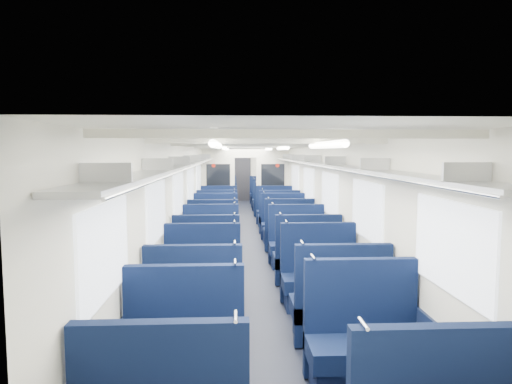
# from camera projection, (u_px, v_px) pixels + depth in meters

# --- Properties ---
(floor) EXTENTS (2.80, 18.00, 0.01)m
(floor) POSITION_uv_depth(u_px,v_px,m) (249.00, 240.00, 11.14)
(floor) COLOR black
(floor) RESTS_ON ground
(ceiling) EXTENTS (2.80, 18.00, 0.01)m
(ceiling) POSITION_uv_depth(u_px,v_px,m) (249.00, 145.00, 10.93)
(ceiling) COLOR white
(ceiling) RESTS_ON wall_left
(wall_left) EXTENTS (0.02, 18.00, 2.35)m
(wall_left) POSITION_uv_depth(u_px,v_px,m) (192.00, 193.00, 10.97)
(wall_left) COLOR silver
(wall_left) RESTS_ON floor
(dado_left) EXTENTS (0.03, 17.90, 0.70)m
(dado_left) POSITION_uv_depth(u_px,v_px,m) (193.00, 226.00, 11.04)
(dado_left) COLOR black
(dado_left) RESTS_ON floor
(wall_right) EXTENTS (0.02, 18.00, 2.35)m
(wall_right) POSITION_uv_depth(u_px,v_px,m) (305.00, 193.00, 11.11)
(wall_right) COLOR silver
(wall_right) RESTS_ON floor
(dado_right) EXTENTS (0.03, 17.90, 0.70)m
(dado_right) POSITION_uv_depth(u_px,v_px,m) (304.00, 225.00, 11.18)
(dado_right) COLOR black
(dado_right) RESTS_ON floor
(wall_far) EXTENTS (2.80, 0.02, 2.35)m
(wall_far) POSITION_uv_depth(u_px,v_px,m) (242.00, 174.00, 19.99)
(wall_far) COLOR silver
(wall_far) RESTS_ON floor
(luggage_rack_left) EXTENTS (0.36, 17.40, 0.18)m
(luggage_rack_left) POSITION_uv_depth(u_px,v_px,m) (200.00, 161.00, 10.90)
(luggage_rack_left) COLOR #B2B5BA
(luggage_rack_left) RESTS_ON wall_left
(luggage_rack_right) EXTENTS (0.36, 17.40, 0.18)m
(luggage_rack_right) POSITION_uv_depth(u_px,v_px,m) (298.00, 161.00, 11.02)
(luggage_rack_right) COLOR #B2B5BA
(luggage_rack_right) RESTS_ON wall_right
(windows) EXTENTS (2.78, 15.60, 0.75)m
(windows) POSITION_uv_depth(u_px,v_px,m) (250.00, 184.00, 10.56)
(windows) COLOR white
(windows) RESTS_ON wall_left
(ceiling_fittings) EXTENTS (2.70, 16.06, 0.11)m
(ceiling_fittings) POSITION_uv_depth(u_px,v_px,m) (249.00, 148.00, 10.68)
(ceiling_fittings) COLOR silver
(ceiling_fittings) RESTS_ON ceiling
(end_door) EXTENTS (0.75, 0.06, 2.00)m
(end_door) POSITION_uv_depth(u_px,v_px,m) (242.00, 178.00, 19.94)
(end_door) COLOR black
(end_door) RESTS_ON floor
(bulkhead) EXTENTS (2.80, 0.10, 2.35)m
(bulkhead) POSITION_uv_depth(u_px,v_px,m) (246.00, 182.00, 14.38)
(bulkhead) COLOR silver
(bulkhead) RESTS_ON floor
(seat_2) EXTENTS (1.08, 0.60, 1.21)m
(seat_2) POSITION_uv_depth(u_px,v_px,m) (183.00, 359.00, 3.93)
(seat_2) COLOR #0C183A
(seat_2) RESTS_ON floor
(seat_3) EXTENTS (1.08, 0.60, 1.21)m
(seat_3) POSITION_uv_depth(u_px,v_px,m) (364.00, 347.00, 4.17)
(seat_3) COLOR #0C183A
(seat_3) RESTS_ON floor
(seat_4) EXTENTS (1.08, 0.60, 1.21)m
(seat_4) POSITION_uv_depth(u_px,v_px,m) (195.00, 311.00, 5.10)
(seat_4) COLOR #0C183A
(seat_4) RESTS_ON floor
(seat_5) EXTENTS (1.08, 0.60, 1.21)m
(seat_5) POSITION_uv_depth(u_px,v_px,m) (339.00, 310.00, 5.14)
(seat_5) COLOR #0C183A
(seat_5) RESTS_ON floor
(seat_6) EXTENTS (1.08, 0.60, 1.21)m
(seat_6) POSITION_uv_depth(u_px,v_px,m) (202.00, 282.00, 6.27)
(seat_6) COLOR #0C183A
(seat_6) RESTS_ON floor
(seat_7) EXTENTS (1.08, 0.60, 1.21)m
(seat_7) POSITION_uv_depth(u_px,v_px,m) (320.00, 280.00, 6.32)
(seat_7) COLOR #0C183A
(seat_7) RESTS_ON floor
(seat_8) EXTENTS (1.08, 0.60, 1.21)m
(seat_8) POSITION_uv_depth(u_px,v_px,m) (207.00, 262.00, 7.40)
(seat_8) COLOR #0C183A
(seat_8) RESTS_ON floor
(seat_9) EXTENTS (1.08, 0.60, 1.21)m
(seat_9) POSITION_uv_depth(u_px,v_px,m) (307.00, 261.00, 7.44)
(seat_9) COLOR #0C183A
(seat_9) RESTS_ON floor
(seat_10) EXTENTS (1.08, 0.60, 1.21)m
(seat_10) POSITION_uv_depth(u_px,v_px,m) (211.00, 247.00, 8.58)
(seat_10) COLOR #0C183A
(seat_10) RESTS_ON floor
(seat_11) EXTENTS (1.08, 0.60, 1.21)m
(seat_11) POSITION_uv_depth(u_px,v_px,m) (297.00, 247.00, 8.56)
(seat_11) COLOR #0C183A
(seat_11) RESTS_ON floor
(seat_12) EXTENTS (1.08, 0.60, 1.21)m
(seat_12) POSITION_uv_depth(u_px,v_px,m) (213.00, 235.00, 9.72)
(seat_12) COLOR #0C183A
(seat_12) RESTS_ON floor
(seat_13) EXTENTS (1.08, 0.60, 1.21)m
(seat_13) POSITION_uv_depth(u_px,v_px,m) (289.00, 234.00, 9.89)
(seat_13) COLOR #0C183A
(seat_13) RESTS_ON floor
(seat_14) EXTENTS (1.08, 0.60, 1.21)m
(seat_14) POSITION_uv_depth(u_px,v_px,m) (216.00, 226.00, 10.89)
(seat_14) COLOR #0C183A
(seat_14) RESTS_ON floor
(seat_15) EXTENTS (1.08, 0.60, 1.21)m
(seat_15) POSITION_uv_depth(u_px,v_px,m) (283.00, 226.00, 10.90)
(seat_15) COLOR #0C183A
(seat_15) RESTS_ON floor
(seat_16) EXTENTS (1.08, 0.60, 1.21)m
(seat_16) POSITION_uv_depth(u_px,v_px,m) (217.00, 219.00, 12.08)
(seat_16) COLOR #0C183A
(seat_16) RESTS_ON floor
(seat_17) EXTENTS (1.08, 0.60, 1.21)m
(seat_17) POSITION_uv_depth(u_px,v_px,m) (279.00, 219.00, 12.02)
(seat_17) COLOR #0C183A
(seat_17) RESTS_ON floor
(seat_18) EXTENTS (1.08, 0.60, 1.21)m
(seat_18) POSITION_uv_depth(u_px,v_px,m) (219.00, 213.00, 13.26)
(seat_18) COLOR #0C183A
(seat_18) RESTS_ON floor
(seat_19) EXTENTS (1.08, 0.60, 1.21)m
(seat_19) POSITION_uv_depth(u_px,v_px,m) (275.00, 213.00, 13.27)
(seat_19) COLOR #0C183A
(seat_19) RESTS_ON floor
(seat_20) EXTENTS (1.08, 0.60, 1.21)m
(seat_20) POSITION_uv_depth(u_px,v_px,m) (221.00, 205.00, 15.15)
(seat_20) COLOR #0C183A
(seat_20) RESTS_ON floor
(seat_21) EXTENTS (1.08, 0.60, 1.21)m
(seat_21) POSITION_uv_depth(u_px,v_px,m) (269.00, 205.00, 15.21)
(seat_21) COLOR #0C183A
(seat_21) RESTS_ON floor
(seat_22) EXTENTS (1.08, 0.60, 1.21)m
(seat_22) POSITION_uv_depth(u_px,v_px,m) (222.00, 202.00, 16.25)
(seat_22) COLOR #0C183A
(seat_22) RESTS_ON floor
(seat_23) EXTENTS (1.08, 0.60, 1.21)m
(seat_23) POSITION_uv_depth(u_px,v_px,m) (267.00, 202.00, 16.34)
(seat_23) COLOR #0C183A
(seat_23) RESTS_ON floor
(seat_24) EXTENTS (1.08, 0.60, 1.21)m
(seat_24) POSITION_uv_depth(u_px,v_px,m) (222.00, 198.00, 17.57)
(seat_24) COLOR #0C183A
(seat_24) RESTS_ON floor
(seat_25) EXTENTS (1.08, 0.60, 1.21)m
(seat_25) POSITION_uv_depth(u_px,v_px,m) (265.00, 198.00, 17.46)
(seat_25) COLOR #0C183A
(seat_25) RESTS_ON floor
(seat_26) EXTENTS (1.08, 0.60, 1.21)m
(seat_26) POSITION_uv_depth(u_px,v_px,m) (223.00, 195.00, 18.70)
(seat_26) COLOR #0C183A
(seat_26) RESTS_ON floor
(seat_27) EXTENTS (1.08, 0.60, 1.21)m
(seat_27) POSITION_uv_depth(u_px,v_px,m) (263.00, 195.00, 18.62)
(seat_27) COLOR #0C183A
(seat_27) RESTS_ON floor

